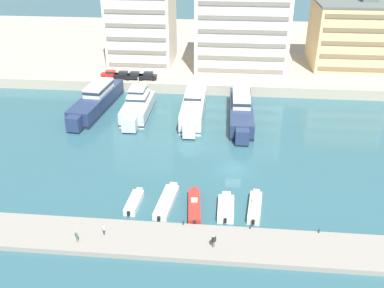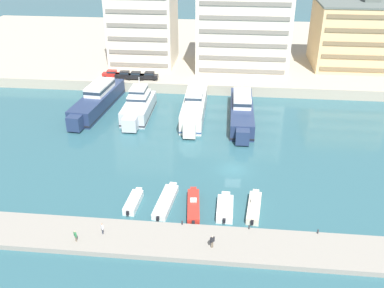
{
  "view_description": "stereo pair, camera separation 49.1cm",
  "coord_description": "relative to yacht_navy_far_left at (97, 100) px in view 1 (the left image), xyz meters",
  "views": [
    {
      "loc": [
        -1.08,
        -58.16,
        35.03
      ],
      "look_at": [
        -6.91,
        3.29,
        2.5
      ],
      "focal_mm": 40.0,
      "sensor_mm": 36.0,
      "label": 1
    },
    {
      "loc": [
        -0.6,
        -58.11,
        35.03
      ],
      "look_at": [
        -6.91,
        3.29,
        2.5
      ],
      "focal_mm": 40.0,
      "sensor_mm": 36.0,
      "label": 2
    }
  ],
  "objects": [
    {
      "name": "motorboat_white_left",
      "position": [
        19.26,
        -31.84,
        -1.54
      ],
      "size": [
        2.68,
        8.65,
        1.33
      ],
      "color": "white",
      "rests_on": "ground"
    },
    {
      "name": "yacht_ivory_mid_left",
      "position": [
        20.27,
        -2.03,
        0.13
      ],
      "size": [
        4.34,
        20.48,
        6.92
      ],
      "color": "silver",
      "rests_on": "ground"
    },
    {
      "name": "pedestrian_mid_deck",
      "position": [
        12.65,
        -39.78,
        -0.35
      ],
      "size": [
        0.42,
        0.52,
        1.59
      ],
      "color": "#282D3D",
      "rests_on": "pier_dock"
    },
    {
      "name": "car_black_mid_left",
      "position": [
        5.29,
        12.48,
        1.29
      ],
      "size": [
        4.15,
        2.01,
        1.8
      ],
      "color": "black",
      "rests_on": "quay_promenade"
    },
    {
      "name": "car_black_center_left",
      "position": [
        8.43,
        12.65,
        1.29
      ],
      "size": [
        4.12,
        1.96,
        1.8
      ],
      "color": "black",
      "rests_on": "quay_promenade"
    },
    {
      "name": "motorboat_white_far_left",
      "position": [
        14.86,
        -32.52,
        -1.48
      ],
      "size": [
        1.89,
        5.98,
        1.42
      ],
      "color": "white",
      "rests_on": "ground"
    },
    {
      "name": "ground_plane",
      "position": [
        28.43,
        -21.75,
        -1.99
      ],
      "size": [
        400.0,
        400.0,
        0.0
      ],
      "primitive_type": "plane",
      "color": "#2D5B66"
    },
    {
      "name": "car_black_left",
      "position": [
        2.61,
        12.6,
        1.29
      ],
      "size": [
        4.18,
        2.07,
        1.8
      ],
      "color": "black",
      "rests_on": "quay_promenade"
    },
    {
      "name": "motorboat_white_center_left",
      "position": [
        27.46,
        -32.68,
        -1.46
      ],
      "size": [
        2.18,
        6.44,
        1.06
      ],
      "color": "white",
      "rests_on": "ground"
    },
    {
      "name": "pedestrian_far_side",
      "position": [
        9.85,
        -41.46,
        -0.36
      ],
      "size": [
        0.45,
        0.47,
        1.58
      ],
      "color": "#7A6B56",
      "rests_on": "pier_dock"
    },
    {
      "name": "apartment_block_far_left",
      "position": [
        4.82,
        25.8,
        13.11
      ],
      "size": [
        15.8,
        14.74,
        27.46
      ],
      "color": "silver",
      "rests_on": "quay_promenade"
    },
    {
      "name": "quay_promenade",
      "position": [
        28.43,
        45.08,
        -0.84
      ],
      "size": [
        180.0,
        70.0,
        2.3
      ],
      "primitive_type": "cube",
      "color": "#ADA38E",
      "rests_on": "ground"
    },
    {
      "name": "motorboat_cream_center",
      "position": [
        31.37,
        -32.11,
        -1.45
      ],
      "size": [
        2.26,
        7.47,
        1.58
      ],
      "color": "beige",
      "rests_on": "ground"
    },
    {
      "name": "pier_dock",
      "position": [
        28.43,
        -39.93,
        -1.64
      ],
      "size": [
        120.0,
        6.34,
        0.69
      ],
      "primitive_type": "cube",
      "color": "gray",
      "rests_on": "ground"
    },
    {
      "name": "bollard_west_mid",
      "position": [
        30.6,
        -37.01,
        -0.97
      ],
      "size": [
        0.2,
        0.2,
        0.61
      ],
      "color": "#2D2D33",
      "rests_on": "pier_dock"
    },
    {
      "name": "apartment_block_mid_left",
      "position": [
        56.4,
        28.72,
        8.12
      ],
      "size": [
        19.03,
        17.3,
        17.53
      ],
      "color": "#E0BC84",
      "rests_on": "quay_promenade"
    },
    {
      "name": "pedestrian_near_edge",
      "position": [
        26.21,
        -40.89,
        -0.25
      ],
      "size": [
        0.55,
        0.49,
        1.76
      ],
      "color": "#7A6B56",
      "rests_on": "pier_dock"
    },
    {
      "name": "motorboat_red_mid_left",
      "position": [
        23.17,
        -32.72,
        -1.44
      ],
      "size": [
        2.29,
        8.04,
        1.47
      ],
      "color": "red",
      "rests_on": "ground"
    },
    {
      "name": "bollard_west",
      "position": [
        22.17,
        -37.01,
        -0.97
      ],
      "size": [
        0.2,
        0.2,
        0.61
      ],
      "color": "#2D2D33",
      "rests_on": "pier_dock"
    },
    {
      "name": "apartment_block_left",
      "position": [
        29.47,
        25.44,
        9.58
      ],
      "size": [
        22.02,
        18.0,
        20.45
      ],
      "color": "silver",
      "rests_on": "quay_promenade"
    },
    {
      "name": "yacht_silver_left",
      "position": [
        9.12,
        -2.59,
        0.02
      ],
      "size": [
        4.94,
        15.96,
        7.42
      ],
      "color": "silver",
      "rests_on": "ground"
    },
    {
      "name": "yacht_navy_far_left",
      "position": [
        0.0,
        0.0,
        0.0
      ],
      "size": [
        6.52,
        23.17,
        6.74
      ],
      "color": "navy",
      "rests_on": "ground"
    },
    {
      "name": "yacht_navy_center_left",
      "position": [
        29.64,
        -2.48,
        -0.1
      ],
      "size": [
        4.65,
        22.31,
        6.52
      ],
      "color": "navy",
      "rests_on": "ground"
    },
    {
      "name": "car_red_far_left",
      "position": [
        -0.51,
        13.04,
        1.29
      ],
      "size": [
        4.13,
        1.98,
        1.8
      ],
      "color": "red",
      "rests_on": "quay_promenade"
    },
    {
      "name": "bollard_east_mid",
      "position": [
        39.02,
        -37.01,
        -0.97
      ],
      "size": [
        0.2,
        0.2,
        0.61
      ],
      "color": "#2D2D33",
      "rests_on": "pier_dock"
    }
  ]
}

